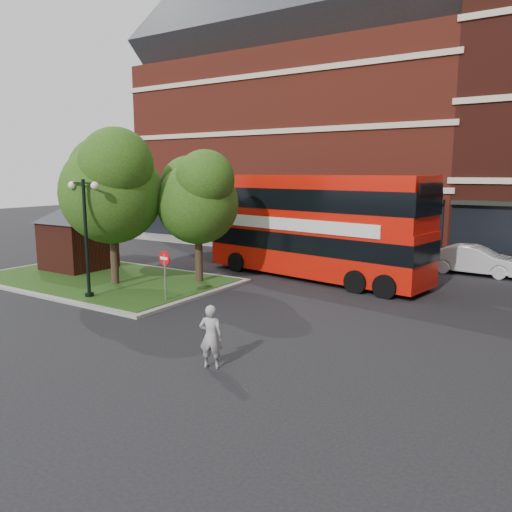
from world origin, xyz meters
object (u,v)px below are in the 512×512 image
Objects in this scene: woman at (211,336)px; bus at (313,219)px; car_silver at (263,242)px; car_white at (475,260)px.

bus is at bearing -98.63° from woman.
woman is at bearing -158.62° from car_silver.
woman is (2.94, -12.08, -2.08)m from bus.
woman is 20.44m from car_silver.
woman is at bearing -67.15° from bus.
car_silver is at bearing 89.99° from car_white.
car_white is (13.36, -0.59, 0.13)m from car_silver.
car_silver is (-9.56, 18.06, -0.25)m from woman.
car_silver is 13.37m from car_white.
bus is at bearing -138.60° from car_silver.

